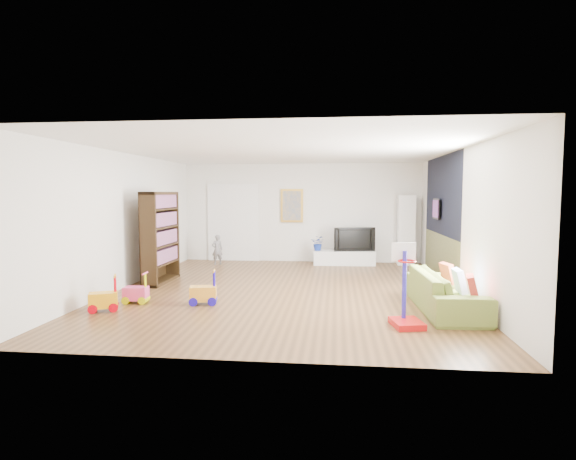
# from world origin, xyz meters

# --- Properties ---
(floor) EXTENTS (6.50, 7.50, 0.00)m
(floor) POSITION_xyz_m (0.00, 0.00, 0.00)
(floor) COLOR brown
(floor) RESTS_ON ground
(ceiling) EXTENTS (6.50, 7.50, 0.00)m
(ceiling) POSITION_xyz_m (0.00, 0.00, 2.70)
(ceiling) COLOR white
(ceiling) RESTS_ON ground
(wall_back) EXTENTS (6.50, 0.00, 2.70)m
(wall_back) POSITION_xyz_m (0.00, 3.75, 1.35)
(wall_back) COLOR silver
(wall_back) RESTS_ON ground
(wall_front) EXTENTS (6.50, 0.00, 2.70)m
(wall_front) POSITION_xyz_m (0.00, -3.75, 1.35)
(wall_front) COLOR white
(wall_front) RESTS_ON ground
(wall_left) EXTENTS (0.00, 7.50, 2.70)m
(wall_left) POSITION_xyz_m (-3.25, 0.00, 1.35)
(wall_left) COLOR silver
(wall_left) RESTS_ON ground
(wall_right) EXTENTS (0.00, 7.50, 2.70)m
(wall_right) POSITION_xyz_m (3.25, 0.00, 1.35)
(wall_right) COLOR white
(wall_right) RESTS_ON ground
(navy_accent) EXTENTS (0.01, 3.20, 1.70)m
(navy_accent) POSITION_xyz_m (3.23, 1.40, 1.85)
(navy_accent) COLOR black
(navy_accent) RESTS_ON wall_right
(olive_wainscot) EXTENTS (0.01, 3.20, 1.00)m
(olive_wainscot) POSITION_xyz_m (3.23, 1.40, 0.50)
(olive_wainscot) COLOR brown
(olive_wainscot) RESTS_ON wall_right
(doorway) EXTENTS (1.45, 0.06, 2.10)m
(doorway) POSITION_xyz_m (-1.90, 3.71, 1.05)
(doorway) COLOR white
(doorway) RESTS_ON ground
(painting_back) EXTENTS (0.62, 0.06, 0.92)m
(painting_back) POSITION_xyz_m (-0.25, 3.71, 1.55)
(painting_back) COLOR gold
(painting_back) RESTS_ON wall_back
(artwork_right) EXTENTS (0.04, 0.56, 0.46)m
(artwork_right) POSITION_xyz_m (3.17, 1.60, 1.55)
(artwork_right) COLOR #7F3F8C
(artwork_right) RESTS_ON wall_right
(media_console) EXTENTS (1.63, 0.48, 0.38)m
(media_console) POSITION_xyz_m (1.19, 3.23, 0.19)
(media_console) COLOR silver
(media_console) RESTS_ON ground
(tall_cabinet) EXTENTS (0.44, 0.44, 1.84)m
(tall_cabinet) POSITION_xyz_m (2.81, 3.48, 0.92)
(tall_cabinet) COLOR white
(tall_cabinet) RESTS_ON ground
(bookshelf) EXTENTS (0.35, 1.32, 1.92)m
(bookshelf) POSITION_xyz_m (-2.74, 0.52, 0.96)
(bookshelf) COLOR black
(bookshelf) RESTS_ON ground
(sofa) EXTENTS (0.92, 2.18, 0.63)m
(sofa) POSITION_xyz_m (2.74, -1.23, 0.31)
(sofa) COLOR olive
(sofa) RESTS_ON ground
(basketball_hoop) EXTENTS (0.50, 0.57, 1.19)m
(basketball_hoop) POSITION_xyz_m (1.98, -2.21, 0.60)
(basketball_hoop) COLOR #BA1010
(basketball_hoop) RESTS_ON ground
(ride_on_yellow) EXTENTS (0.50, 0.42, 0.57)m
(ride_on_yellow) POSITION_xyz_m (-2.74, -1.88, 0.29)
(ride_on_yellow) COLOR orange
(ride_on_yellow) RESTS_ON ground
(ride_on_orange) EXTENTS (0.49, 0.35, 0.59)m
(ride_on_orange) POSITION_xyz_m (-1.28, -1.28, 0.29)
(ride_on_orange) COLOR orange
(ride_on_orange) RESTS_ON ground
(ride_on_pink) EXTENTS (0.41, 0.27, 0.53)m
(ride_on_pink) POSITION_xyz_m (-2.46, -1.31, 0.27)
(ride_on_pink) COLOR #F24385
(ride_on_pink) RESTS_ON ground
(child) EXTENTS (0.35, 0.31, 0.80)m
(child) POSITION_xyz_m (-2.16, 2.94, 0.40)
(child) COLOR slate
(child) RESTS_ON ground
(tv) EXTENTS (1.10, 0.37, 0.63)m
(tv) POSITION_xyz_m (1.43, 3.26, 0.69)
(tv) COLOR black
(tv) RESTS_ON media_console
(vase_plant) EXTENTS (0.42, 0.39, 0.39)m
(vase_plant) POSITION_xyz_m (0.50, 3.22, 0.57)
(vase_plant) COLOR navy
(vase_plant) RESTS_ON media_console
(pillow_left) EXTENTS (0.19, 0.41, 0.39)m
(pillow_left) POSITION_xyz_m (2.98, -1.85, 0.50)
(pillow_left) COLOR #AB2D23
(pillow_left) RESTS_ON sofa
(pillow_center) EXTENTS (0.11, 0.38, 0.38)m
(pillow_center) POSITION_xyz_m (2.94, -1.26, 0.50)
(pillow_center) COLOR white
(pillow_center) RESTS_ON sofa
(pillow_right) EXTENTS (0.18, 0.37, 0.35)m
(pillow_right) POSITION_xyz_m (2.93, -0.57, 0.50)
(pillow_right) COLOR #AB4028
(pillow_right) RESTS_ON sofa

